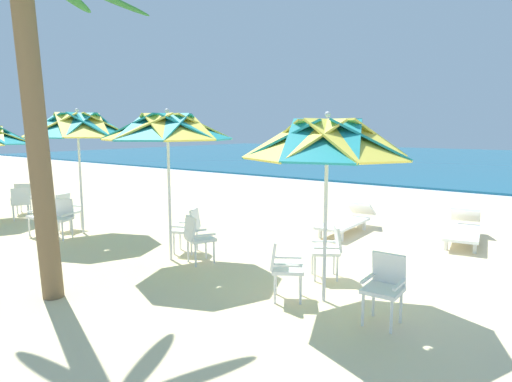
{
  "coord_description": "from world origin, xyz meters",
  "views": [
    {
      "loc": [
        2.56,
        -8.22,
        2.41
      ],
      "look_at": [
        -3.37,
        -0.29,
        1.0
      ],
      "focal_mm": 31.08,
      "sensor_mm": 36.0,
      "label": 1
    }
  ],
  "objects_px": {
    "plastic_chair_1": "(329,248)",
    "plastic_chair_6": "(61,216)",
    "beach_umbrella_1": "(168,128)",
    "sun_lounger_1": "(463,229)",
    "plastic_chair_0": "(283,265)",
    "plastic_chair_8": "(20,202)",
    "plastic_chair_3": "(189,227)",
    "beach_umbrella_2": "(78,126)",
    "palm_tree_1": "(33,89)",
    "plastic_chair_2": "(385,284)",
    "plastic_chair_10": "(24,196)",
    "sun_lounger_2": "(347,220)",
    "plastic_chair_5": "(67,209)",
    "plastic_chair_7": "(43,214)",
    "beach_umbrella_0": "(327,141)",
    "plastic_chair_4": "(197,236)"
  },
  "relations": [
    {
      "from": "plastic_chair_0",
      "to": "plastic_chair_10",
      "type": "xyz_separation_m",
      "value": [
        -9.4,
        0.94,
        0.0
      ]
    },
    {
      "from": "plastic_chair_8",
      "to": "plastic_chair_10",
      "type": "xyz_separation_m",
      "value": [
        -0.86,
        0.52,
        0.0
      ]
    },
    {
      "from": "plastic_chair_2",
      "to": "plastic_chair_6",
      "type": "distance_m",
      "value": 7.27
    },
    {
      "from": "plastic_chair_0",
      "to": "sun_lounger_1",
      "type": "height_order",
      "value": "plastic_chair_0"
    },
    {
      "from": "beach_umbrella_2",
      "to": "sun_lounger_2",
      "type": "distance_m",
      "value": 6.49
    },
    {
      "from": "plastic_chair_3",
      "to": "plastic_chair_8",
      "type": "xyz_separation_m",
      "value": [
        -5.76,
        -0.47,
        0.0
      ]
    },
    {
      "from": "plastic_chair_2",
      "to": "plastic_chair_10",
      "type": "bearing_deg",
      "value": 175.63
    },
    {
      "from": "plastic_chair_6",
      "to": "plastic_chair_2",
      "type": "bearing_deg",
      "value": 0.74
    },
    {
      "from": "plastic_chair_0",
      "to": "plastic_chair_2",
      "type": "xyz_separation_m",
      "value": [
        1.43,
        0.11,
        0.0
      ]
    },
    {
      "from": "sun_lounger_1",
      "to": "plastic_chair_7",
      "type": "bearing_deg",
      "value": -147.08
    },
    {
      "from": "plastic_chair_8",
      "to": "plastic_chair_4",
      "type": "bearing_deg",
      "value": 0.53
    },
    {
      "from": "plastic_chair_0",
      "to": "palm_tree_1",
      "type": "bearing_deg",
      "value": -142.64
    },
    {
      "from": "plastic_chair_6",
      "to": "sun_lounger_2",
      "type": "relative_size",
      "value": 0.4
    },
    {
      "from": "plastic_chair_1",
      "to": "plastic_chair_6",
      "type": "bearing_deg",
      "value": -168.73
    },
    {
      "from": "plastic_chair_5",
      "to": "sun_lounger_1",
      "type": "height_order",
      "value": "plastic_chair_5"
    },
    {
      "from": "beach_umbrella_0",
      "to": "plastic_chair_5",
      "type": "distance_m",
      "value": 7.23
    },
    {
      "from": "plastic_chair_1",
      "to": "beach_umbrella_2",
      "type": "bearing_deg",
      "value": -174.04
    },
    {
      "from": "plastic_chair_5",
      "to": "plastic_chair_6",
      "type": "bearing_deg",
      "value": -38.52
    },
    {
      "from": "beach_umbrella_1",
      "to": "plastic_chair_8",
      "type": "xyz_separation_m",
      "value": [
        -5.84,
        0.08,
        -1.9
      ]
    },
    {
      "from": "palm_tree_1",
      "to": "plastic_chair_4",
      "type": "bearing_deg",
      "value": 78.53
    },
    {
      "from": "beach_umbrella_1",
      "to": "sun_lounger_1",
      "type": "bearing_deg",
      "value": 48.95
    },
    {
      "from": "plastic_chair_1",
      "to": "sun_lounger_2",
      "type": "xyz_separation_m",
      "value": [
        -1.15,
        3.1,
        -0.22
      ]
    },
    {
      "from": "plastic_chair_7",
      "to": "plastic_chair_5",
      "type": "bearing_deg",
      "value": 96.46
    },
    {
      "from": "beach_umbrella_2",
      "to": "sun_lounger_2",
      "type": "xyz_separation_m",
      "value": [
        4.85,
        3.73,
        -2.17
      ]
    },
    {
      "from": "plastic_chair_2",
      "to": "plastic_chair_5",
      "type": "xyz_separation_m",
      "value": [
        -7.94,
        0.45,
        0.0
      ]
    },
    {
      "from": "beach_umbrella_2",
      "to": "plastic_chair_2",
      "type": "bearing_deg",
      "value": -3.6
    },
    {
      "from": "plastic_chair_6",
      "to": "plastic_chair_8",
      "type": "xyz_separation_m",
      "value": [
        -2.7,
        0.4,
        0.0
      ]
    },
    {
      "from": "plastic_chair_8",
      "to": "sun_lounger_1",
      "type": "height_order",
      "value": "plastic_chair_8"
    },
    {
      "from": "sun_lounger_1",
      "to": "plastic_chair_6",
      "type": "bearing_deg",
      "value": -145.4
    },
    {
      "from": "beach_umbrella_0",
      "to": "plastic_chair_3",
      "type": "bearing_deg",
      "value": 169.45
    },
    {
      "from": "plastic_chair_7",
      "to": "sun_lounger_1",
      "type": "height_order",
      "value": "plastic_chair_7"
    },
    {
      "from": "plastic_chair_8",
      "to": "sun_lounger_2",
      "type": "distance_m",
      "value": 8.43
    },
    {
      "from": "plastic_chair_1",
      "to": "plastic_chair_8",
      "type": "xyz_separation_m",
      "value": [
        -8.64,
        -0.78,
        0.0
      ]
    },
    {
      "from": "plastic_chair_4",
      "to": "beach_umbrella_2",
      "type": "height_order",
      "value": "beach_umbrella_2"
    },
    {
      "from": "plastic_chair_1",
      "to": "plastic_chair_5",
      "type": "relative_size",
      "value": 1.0
    },
    {
      "from": "beach_umbrella_0",
      "to": "plastic_chair_1",
      "type": "relative_size",
      "value": 3.03
    },
    {
      "from": "plastic_chair_0",
      "to": "plastic_chair_8",
      "type": "bearing_deg",
      "value": 177.19
    },
    {
      "from": "plastic_chair_3",
      "to": "plastic_chair_4",
      "type": "relative_size",
      "value": 1.0
    },
    {
      "from": "plastic_chair_0",
      "to": "plastic_chair_6",
      "type": "height_order",
      "value": "same"
    },
    {
      "from": "beach_umbrella_2",
      "to": "sun_lounger_1",
      "type": "relative_size",
      "value": 1.28
    },
    {
      "from": "plastic_chair_8",
      "to": "palm_tree_1",
      "type": "bearing_deg",
      "value": -22.61
    },
    {
      "from": "plastic_chair_0",
      "to": "plastic_chair_2",
      "type": "bearing_deg",
      "value": 4.39
    },
    {
      "from": "plastic_chair_3",
      "to": "beach_umbrella_2",
      "type": "bearing_deg",
      "value": -174.14
    },
    {
      "from": "plastic_chair_3",
      "to": "sun_lounger_1",
      "type": "relative_size",
      "value": 0.39
    },
    {
      "from": "plastic_chair_3",
      "to": "beach_umbrella_2",
      "type": "distance_m",
      "value": 3.7
    },
    {
      "from": "beach_umbrella_2",
      "to": "plastic_chair_10",
      "type": "height_order",
      "value": "beach_umbrella_2"
    },
    {
      "from": "beach_umbrella_0",
      "to": "beach_umbrella_1",
      "type": "bearing_deg",
      "value": 178.92
    },
    {
      "from": "sun_lounger_2",
      "to": "beach_umbrella_1",
      "type": "bearing_deg",
      "value": -112.48
    },
    {
      "from": "plastic_chair_6",
      "to": "sun_lounger_1",
      "type": "distance_m",
      "value": 8.69
    },
    {
      "from": "plastic_chair_0",
      "to": "beach_umbrella_1",
      "type": "distance_m",
      "value": 3.32
    }
  ]
}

